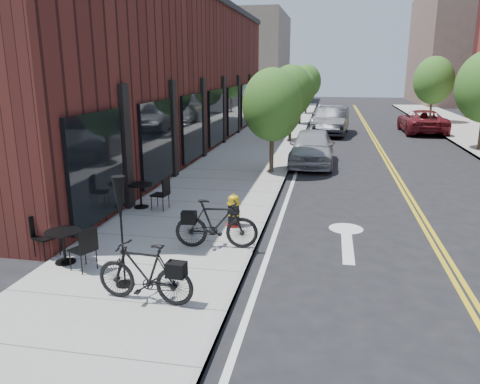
# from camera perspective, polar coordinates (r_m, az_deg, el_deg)

# --- Properties ---
(ground) EXTENTS (120.00, 120.00, 0.00)m
(ground) POSITION_cam_1_polar(r_m,az_deg,el_deg) (9.10, 0.48, -10.45)
(ground) COLOR black
(ground) RESTS_ON ground
(sidewalk_near) EXTENTS (4.00, 70.00, 0.12)m
(sidewalk_near) POSITION_cam_1_polar(r_m,az_deg,el_deg) (18.82, -0.04, 3.11)
(sidewalk_near) COLOR #9E9B93
(sidewalk_near) RESTS_ON ground
(building_near) EXTENTS (5.00, 28.00, 7.00)m
(building_near) POSITION_cam_1_polar(r_m,az_deg,el_deg) (23.49, -9.29, 13.71)
(building_near) COLOR #431915
(building_near) RESTS_ON ground
(bg_building_left) EXTENTS (8.00, 14.00, 10.00)m
(bg_building_left) POSITION_cam_1_polar(r_m,az_deg,el_deg) (56.90, 1.28, 15.96)
(bg_building_left) COLOR #726656
(bg_building_left) RESTS_ON ground
(bg_building_right) EXTENTS (10.00, 16.00, 12.00)m
(bg_building_right) POSITION_cam_1_polar(r_m,az_deg,el_deg) (59.92, 25.84, 15.45)
(bg_building_right) COLOR brown
(bg_building_right) RESTS_ON ground
(tree_near_a) EXTENTS (2.20, 2.20, 3.81)m
(tree_near_a) POSITION_cam_1_polar(r_m,az_deg,el_deg) (17.27, 3.97, 10.55)
(tree_near_a) COLOR #382B1E
(tree_near_a) RESTS_ON sidewalk_near
(tree_near_b) EXTENTS (2.30, 2.30, 3.98)m
(tree_near_b) POSITION_cam_1_polar(r_m,az_deg,el_deg) (25.21, 6.23, 12.10)
(tree_near_b) COLOR #382B1E
(tree_near_b) RESTS_ON sidewalk_near
(tree_near_c) EXTENTS (2.10, 2.10, 3.67)m
(tree_near_c) POSITION_cam_1_polar(r_m,az_deg,el_deg) (33.19, 7.40, 12.38)
(tree_near_c) COLOR #382B1E
(tree_near_c) RESTS_ON sidewalk_near
(tree_near_d) EXTENTS (2.40, 2.40, 4.11)m
(tree_near_d) POSITION_cam_1_polar(r_m,az_deg,el_deg) (41.16, 8.15, 13.17)
(tree_near_d) COLOR #382B1E
(tree_near_d) RESTS_ON sidewalk_near
(tree_far_c) EXTENTS (2.80, 2.80, 4.62)m
(tree_far_c) POSITION_cam_1_polar(r_m,az_deg,el_deg) (36.80, 22.54, 12.46)
(tree_far_c) COLOR #382B1E
(tree_far_c) RESTS_ON sidewalk_far
(fire_hydrant) EXTENTS (0.41, 0.41, 0.82)m
(fire_hydrant) POSITION_cam_1_polar(r_m,az_deg,el_deg) (11.46, -0.78, -2.31)
(fire_hydrant) COLOR maroon
(fire_hydrant) RESTS_ON sidewalk_near
(bicycle_left) EXTENTS (1.76, 0.65, 1.04)m
(bicycle_left) POSITION_cam_1_polar(r_m,az_deg,el_deg) (7.95, -11.55, -9.60)
(bicycle_left) COLOR black
(bicycle_left) RESTS_ON sidewalk_near
(bicycle_right) EXTENTS (1.84, 0.73, 1.08)m
(bicycle_right) POSITION_cam_1_polar(r_m,az_deg,el_deg) (10.05, -2.88, -3.90)
(bicycle_right) COLOR black
(bicycle_right) RESTS_ON sidewalk_near
(bistro_set_b) EXTENTS (1.63, 1.02, 0.87)m
(bistro_set_b) POSITION_cam_1_polar(r_m,az_deg,el_deg) (9.94, -20.72, -5.73)
(bistro_set_b) COLOR black
(bistro_set_b) RESTS_ON sidewalk_near
(bistro_set_c) EXTENTS (1.66, 0.79, 0.88)m
(bistro_set_c) POSITION_cam_1_polar(r_m,az_deg,el_deg) (13.27, -12.03, -0.00)
(bistro_set_c) COLOR black
(bistro_set_c) RESTS_ON sidewalk_near
(patio_umbrella) EXTENTS (0.32, 0.32, 2.00)m
(patio_umbrella) POSITION_cam_1_polar(r_m,az_deg,el_deg) (8.30, -14.41, -1.94)
(patio_umbrella) COLOR black
(patio_umbrella) RESTS_ON sidewalk_near
(parked_car_a) EXTENTS (1.75, 4.35, 1.48)m
(parked_car_a) POSITION_cam_1_polar(r_m,az_deg,el_deg) (19.56, 8.75, 5.42)
(parked_car_a) COLOR #94969B
(parked_car_a) RESTS_ON ground
(parked_car_b) EXTENTS (2.17, 5.12, 1.64)m
(parked_car_b) POSITION_cam_1_polar(r_m,az_deg,el_deg) (28.95, 11.14, 8.49)
(parked_car_b) COLOR black
(parked_car_b) RESTS_ON ground
(parked_car_c) EXTENTS (2.29, 4.83, 1.36)m
(parked_car_c) POSITION_cam_1_polar(r_m,az_deg,el_deg) (32.78, 10.64, 8.98)
(parked_car_c) COLOR #ADAEB2
(parked_car_c) RESTS_ON ground
(parked_car_far) EXTENTS (2.47, 5.20, 1.43)m
(parked_car_far) POSITION_cam_1_polar(r_m,az_deg,el_deg) (31.21, 21.31, 8.02)
(parked_car_far) COLOR maroon
(parked_car_far) RESTS_ON ground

